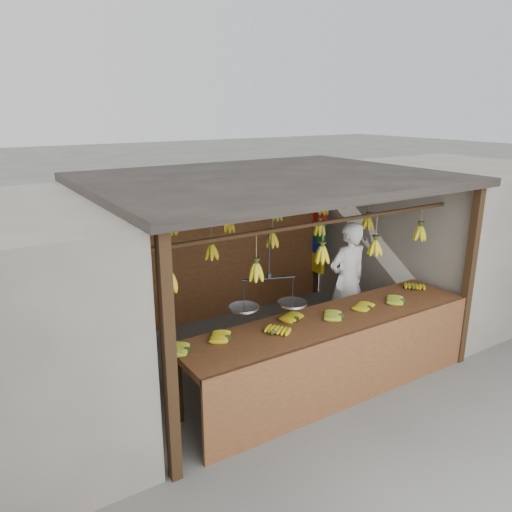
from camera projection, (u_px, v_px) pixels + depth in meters
ground at (268, 354)px, 6.72m from camera, size 80.00×80.00×0.00m
stall at (255, 206)px, 6.42m from camera, size 4.30×3.30×2.40m
neighbor_right at (449, 235)px, 8.24m from camera, size 3.00×3.00×2.30m
counter at (338, 338)px, 5.58m from camera, size 3.71×0.84×0.96m
hanging_bananas at (269, 238)px, 6.26m from camera, size 3.58×2.20×0.39m
balance_scale at (269, 302)px, 5.21m from camera, size 0.80×0.48×0.82m
vendor at (348, 280)px, 7.02m from camera, size 0.63×0.42×1.69m
bag_bundles at (319, 240)px, 8.52m from camera, size 0.08×0.26×1.20m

